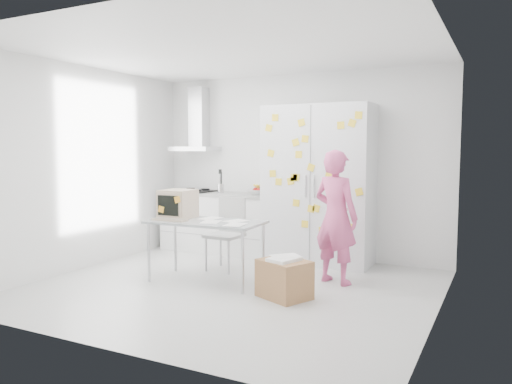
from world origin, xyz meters
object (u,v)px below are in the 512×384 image
at_px(person, 336,217).
at_px(chair, 228,229).
at_px(desk, 187,212).
at_px(cardboard_box, 284,278).

relative_size(person, chair, 1.67).
bearing_deg(person, chair, 16.83).
bearing_deg(person, desk, 37.86).
xyz_separation_m(chair, cardboard_box, (1.20, -0.85, -0.33)).
height_order(person, desk, person).
relative_size(person, cardboard_box, 2.50).
bearing_deg(person, cardboard_box, 87.78).
distance_m(chair, cardboard_box, 1.50).
bearing_deg(cardboard_box, person, 70.22).
xyz_separation_m(person, chair, (-1.50, 0.02, -0.26)).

